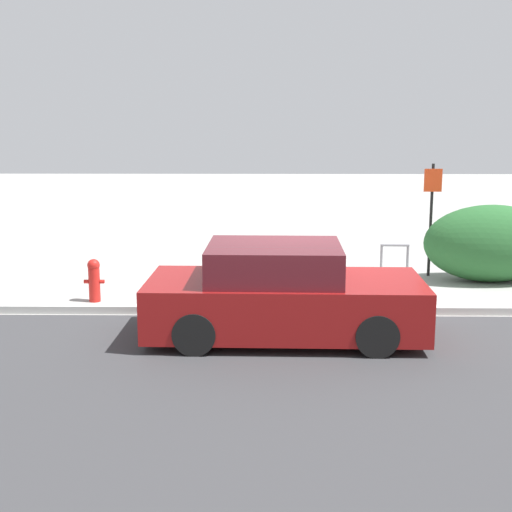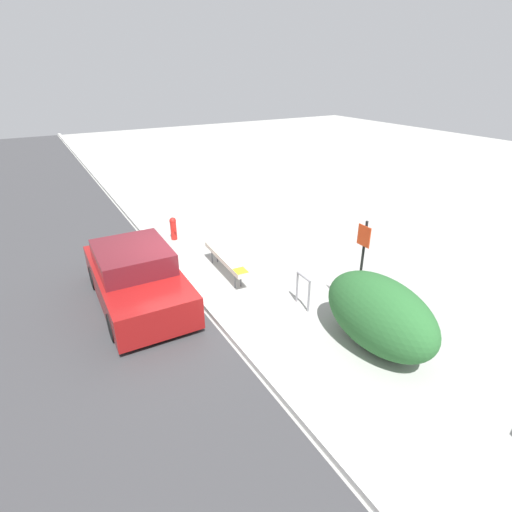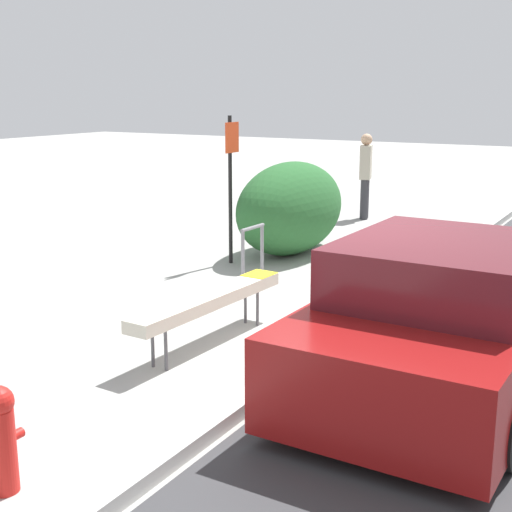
{
  "view_description": "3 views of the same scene",
  "coord_description": "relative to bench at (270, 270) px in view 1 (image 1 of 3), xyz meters",
  "views": [
    {
      "loc": [
        -0.65,
        -11.45,
        3.2
      ],
      "look_at": [
        -0.81,
        0.46,
        0.88
      ],
      "focal_mm": 50.0,
      "sensor_mm": 36.0,
      "label": 1
    },
    {
      "loc": [
        8.36,
        -3.06,
        5.25
      ],
      "look_at": [
        0.88,
        1.28,
        1.13
      ],
      "focal_mm": 28.0,
      "sensor_mm": 36.0,
      "label": 2
    },
    {
      "loc": [
        -6.6,
        -2.92,
        2.67
      ],
      "look_at": [
        0.58,
        1.24,
        0.74
      ],
      "focal_mm": 50.0,
      "sensor_mm": 36.0,
      "label": 3
    }
  ],
  "objects": [
    {
      "name": "fire_hydrant",
      "position": [
        -3.11,
        -0.39,
        -0.08
      ],
      "size": [
        0.36,
        0.22,
        0.77
      ],
      "color": "red",
      "rests_on": "ground_plane"
    },
    {
      "name": "road_strip",
      "position": [
        0.56,
        -6.3,
        -0.49
      ],
      "size": [
        60.0,
        10.0,
        0.01
      ],
      "color": "#38383A",
      "rests_on": "ground_plane"
    },
    {
      "name": "bike_rack",
      "position": [
        2.4,
        0.87,
        0.01
      ],
      "size": [
        0.55,
        0.07,
        0.83
      ],
      "rotation": [
        0.0,
        0.0,
        -0.04
      ],
      "color": "gray",
      "rests_on": "ground_plane"
    },
    {
      "name": "sign_post",
      "position": [
        3.27,
        1.77,
        0.89
      ],
      "size": [
        0.36,
        0.08,
        2.3
      ],
      "color": "black",
      "rests_on": "ground_plane"
    },
    {
      "name": "curb",
      "position": [
        0.56,
        -1.15,
        -0.43
      ],
      "size": [
        60.0,
        0.2,
        0.13
      ],
      "color": "#B7B7B2",
      "rests_on": "ground_plane"
    },
    {
      "name": "bench",
      "position": [
        0.0,
        0.0,
        0.0
      ],
      "size": [
        2.35,
        0.43,
        0.57
      ],
      "rotation": [
        0.0,
        0.0,
        -0.05
      ],
      "color": "#515156",
      "rests_on": "ground_plane"
    },
    {
      "name": "shrub_hedge",
      "position": [
        4.37,
        1.29,
        0.28
      ],
      "size": [
        2.67,
        1.41,
        1.53
      ],
      "color": "#28602D",
      "rests_on": "ground_plane"
    },
    {
      "name": "ground_plane",
      "position": [
        0.56,
        -1.15,
        -0.49
      ],
      "size": [
        60.0,
        60.0,
        0.0
      ],
      "primitive_type": "plane",
      "color": "#9E9E99"
    },
    {
      "name": "parked_car_near",
      "position": [
        0.16,
        -2.46,
        0.15
      ],
      "size": [
        4.05,
        1.92,
        1.4
      ],
      "rotation": [
        0.0,
        0.0,
        -0.02
      ],
      "color": "black",
      "rests_on": "ground_plane"
    }
  ]
}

